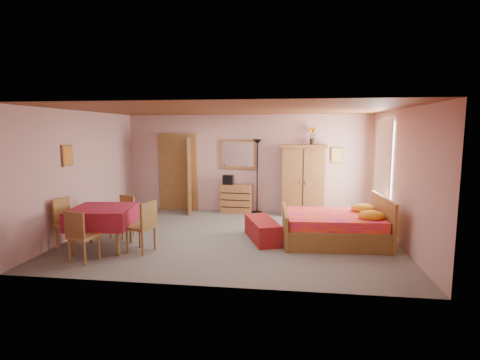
# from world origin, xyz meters

# --- Properties ---
(floor) EXTENTS (6.50, 6.50, 0.00)m
(floor) POSITION_xyz_m (0.00, 0.00, 0.00)
(floor) COLOR slate
(floor) RESTS_ON ground
(ceiling) EXTENTS (6.50, 6.50, 0.00)m
(ceiling) POSITION_xyz_m (0.00, 0.00, 2.60)
(ceiling) COLOR brown
(ceiling) RESTS_ON wall_back
(wall_back) EXTENTS (6.50, 0.10, 2.60)m
(wall_back) POSITION_xyz_m (0.00, 2.50, 1.30)
(wall_back) COLOR tan
(wall_back) RESTS_ON floor
(wall_front) EXTENTS (6.50, 0.10, 2.60)m
(wall_front) POSITION_xyz_m (0.00, -2.50, 1.30)
(wall_front) COLOR tan
(wall_front) RESTS_ON floor
(wall_left) EXTENTS (0.10, 5.00, 2.60)m
(wall_left) POSITION_xyz_m (-3.25, 0.00, 1.30)
(wall_left) COLOR tan
(wall_left) RESTS_ON floor
(wall_right) EXTENTS (0.10, 5.00, 2.60)m
(wall_right) POSITION_xyz_m (3.25, 0.00, 1.30)
(wall_right) COLOR tan
(wall_right) RESTS_ON floor
(doorway) EXTENTS (1.06, 0.12, 2.15)m
(doorway) POSITION_xyz_m (-1.90, 2.47, 1.02)
(doorway) COLOR #9E6B35
(doorway) RESTS_ON floor
(window) EXTENTS (0.08, 1.40, 1.95)m
(window) POSITION_xyz_m (3.21, 1.20, 1.45)
(window) COLOR white
(window) RESTS_ON wall_right
(picture_left) EXTENTS (0.04, 0.32, 0.42)m
(picture_left) POSITION_xyz_m (-3.22, -0.60, 1.70)
(picture_left) COLOR orange
(picture_left) RESTS_ON wall_left
(picture_back) EXTENTS (0.30, 0.04, 0.40)m
(picture_back) POSITION_xyz_m (2.35, 2.47, 1.55)
(picture_back) COLOR #D8BF59
(picture_back) RESTS_ON wall_back
(chest_of_drawers) EXTENTS (0.82, 0.44, 0.76)m
(chest_of_drawers) POSITION_xyz_m (-0.25, 2.27, 0.38)
(chest_of_drawers) COLOR #A96A39
(chest_of_drawers) RESTS_ON floor
(wall_mirror) EXTENTS (1.00, 0.07, 0.79)m
(wall_mirror) POSITION_xyz_m (-0.25, 2.48, 1.55)
(wall_mirror) COLOR white
(wall_mirror) RESTS_ON wall_back
(stereo) EXTENTS (0.28, 0.21, 0.25)m
(stereo) POSITION_xyz_m (-0.48, 2.27, 0.88)
(stereo) COLOR black
(stereo) RESTS_ON chest_of_drawers
(floor_lamp) EXTENTS (0.30, 0.30, 1.96)m
(floor_lamp) POSITION_xyz_m (0.29, 2.32, 0.98)
(floor_lamp) COLOR black
(floor_lamp) RESTS_ON floor
(wardrobe) EXTENTS (1.18, 0.64, 1.83)m
(wardrobe) POSITION_xyz_m (1.49, 2.21, 0.91)
(wardrobe) COLOR #9C6534
(wardrobe) RESTS_ON floor
(sunflower_vase) EXTENTS (0.18, 0.18, 0.44)m
(sunflower_vase) POSITION_xyz_m (1.70, 2.30, 2.05)
(sunflower_vase) COLOR gold
(sunflower_vase) RESTS_ON wardrobe
(bed) EXTENTS (2.06, 1.66, 0.92)m
(bed) POSITION_xyz_m (2.01, -0.08, 0.46)
(bed) COLOR #D61466
(bed) RESTS_ON floor
(bench) EXTENTS (0.84, 1.32, 0.41)m
(bench) POSITION_xyz_m (0.61, -0.14, 0.21)
(bench) COLOR maroon
(bench) RESTS_ON floor
(dining_table) EXTENTS (1.20, 1.20, 0.79)m
(dining_table) POSITION_xyz_m (-2.27, -1.09, 0.39)
(dining_table) COLOR maroon
(dining_table) RESTS_ON floor
(chair_south) EXTENTS (0.49, 0.49, 0.89)m
(chair_south) POSITION_xyz_m (-2.28, -1.76, 0.44)
(chair_south) COLOR olive
(chair_south) RESTS_ON floor
(chair_north) EXTENTS (0.49, 0.49, 0.85)m
(chair_north) POSITION_xyz_m (-2.27, -0.32, 0.42)
(chair_north) COLOR #A36E37
(chair_north) RESTS_ON floor
(chair_west) EXTENTS (0.48, 0.48, 0.94)m
(chair_west) POSITION_xyz_m (-2.91, -1.10, 0.47)
(chair_west) COLOR #B0723B
(chair_west) RESTS_ON floor
(chair_east) EXTENTS (0.53, 0.53, 0.94)m
(chair_east) POSITION_xyz_m (-1.52, -1.15, 0.47)
(chair_east) COLOR brown
(chair_east) RESTS_ON floor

